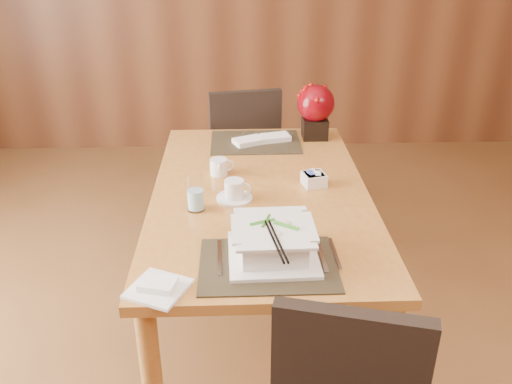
{
  "coord_description": "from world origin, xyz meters",
  "views": [
    {
      "loc": [
        -0.1,
        -1.43,
        1.76
      ],
      "look_at": [
        -0.03,
        0.35,
        0.87
      ],
      "focal_mm": 38.0,
      "sensor_mm": 36.0,
      "label": 1
    }
  ],
  "objects_px": {
    "water_glass": "(195,192)",
    "sugar_caddy": "(314,179)",
    "berry_decor": "(316,108)",
    "soup_setting": "(273,242)",
    "bread_plate": "(158,289)",
    "dining_table": "(260,211)",
    "far_chair": "(242,151)",
    "creamer_jug": "(219,167)",
    "coffee_cup": "(234,191)"
  },
  "relations": [
    {
      "from": "soup_setting",
      "to": "berry_decor",
      "type": "relative_size",
      "value": 1.09
    },
    {
      "from": "soup_setting",
      "to": "berry_decor",
      "type": "distance_m",
      "value": 1.16
    },
    {
      "from": "water_glass",
      "to": "creamer_jug",
      "type": "bearing_deg",
      "value": 76.12
    },
    {
      "from": "creamer_jug",
      "to": "sugar_caddy",
      "type": "relative_size",
      "value": 1.1
    },
    {
      "from": "dining_table",
      "to": "bread_plate",
      "type": "height_order",
      "value": "bread_plate"
    },
    {
      "from": "creamer_jug",
      "to": "far_chair",
      "type": "xyz_separation_m",
      "value": [
        0.11,
        0.83,
        -0.27
      ]
    },
    {
      "from": "dining_table",
      "to": "far_chair",
      "type": "height_order",
      "value": "far_chair"
    },
    {
      "from": "bread_plate",
      "to": "berry_decor",
      "type": "bearing_deg",
      "value": 63.02
    },
    {
      "from": "water_glass",
      "to": "sugar_caddy",
      "type": "bearing_deg",
      "value": 22.38
    },
    {
      "from": "water_glass",
      "to": "sugar_caddy",
      "type": "distance_m",
      "value": 0.53
    },
    {
      "from": "coffee_cup",
      "to": "far_chair",
      "type": "relative_size",
      "value": 0.16
    },
    {
      "from": "soup_setting",
      "to": "bread_plate",
      "type": "bearing_deg",
      "value": -156.86
    },
    {
      "from": "berry_decor",
      "to": "far_chair",
      "type": "relative_size",
      "value": 0.3
    },
    {
      "from": "water_glass",
      "to": "dining_table",
      "type": "bearing_deg",
      "value": 31.09
    },
    {
      "from": "creamer_jug",
      "to": "bread_plate",
      "type": "relative_size",
      "value": 0.61
    },
    {
      "from": "dining_table",
      "to": "far_chair",
      "type": "relative_size",
      "value": 1.63
    },
    {
      "from": "far_chair",
      "to": "creamer_jug",
      "type": "bearing_deg",
      "value": 72.06
    },
    {
      "from": "creamer_jug",
      "to": "far_chair",
      "type": "distance_m",
      "value": 0.88
    },
    {
      "from": "coffee_cup",
      "to": "sugar_caddy",
      "type": "distance_m",
      "value": 0.36
    },
    {
      "from": "water_glass",
      "to": "berry_decor",
      "type": "bearing_deg",
      "value": 53.54
    },
    {
      "from": "water_glass",
      "to": "bread_plate",
      "type": "height_order",
      "value": "water_glass"
    },
    {
      "from": "creamer_jug",
      "to": "bread_plate",
      "type": "xyz_separation_m",
      "value": [
        -0.17,
        -0.84,
        -0.03
      ]
    },
    {
      "from": "dining_table",
      "to": "far_chair",
      "type": "bearing_deg",
      "value": 93.59
    },
    {
      "from": "coffee_cup",
      "to": "sugar_caddy",
      "type": "height_order",
      "value": "coffee_cup"
    },
    {
      "from": "soup_setting",
      "to": "creamer_jug",
      "type": "relative_size",
      "value": 3.04
    },
    {
      "from": "sugar_caddy",
      "to": "berry_decor",
      "type": "xyz_separation_m",
      "value": [
        0.08,
        0.57,
        0.13
      ]
    },
    {
      "from": "soup_setting",
      "to": "bread_plate",
      "type": "xyz_separation_m",
      "value": [
        -0.36,
        -0.17,
        -0.05
      ]
    },
    {
      "from": "coffee_cup",
      "to": "bread_plate",
      "type": "height_order",
      "value": "coffee_cup"
    },
    {
      "from": "berry_decor",
      "to": "bread_plate",
      "type": "relative_size",
      "value": 1.7
    },
    {
      "from": "water_glass",
      "to": "sugar_caddy",
      "type": "relative_size",
      "value": 1.75
    },
    {
      "from": "creamer_jug",
      "to": "berry_decor",
      "type": "xyz_separation_m",
      "value": [
        0.49,
        0.44,
        0.12
      ]
    },
    {
      "from": "water_glass",
      "to": "far_chair",
      "type": "relative_size",
      "value": 0.17
    },
    {
      "from": "berry_decor",
      "to": "bread_plate",
      "type": "height_order",
      "value": "berry_decor"
    },
    {
      "from": "berry_decor",
      "to": "soup_setting",
      "type": "bearing_deg",
      "value": -104.56
    },
    {
      "from": "sugar_caddy",
      "to": "soup_setting",
      "type": "bearing_deg",
      "value": -111.07
    },
    {
      "from": "water_glass",
      "to": "berry_decor",
      "type": "xyz_separation_m",
      "value": [
        0.57,
        0.77,
        0.08
      ]
    },
    {
      "from": "bread_plate",
      "to": "water_glass",
      "type": "bearing_deg",
      "value": 80.6
    },
    {
      "from": "water_glass",
      "to": "berry_decor",
      "type": "relative_size",
      "value": 0.57
    },
    {
      "from": "water_glass",
      "to": "bread_plate",
      "type": "bearing_deg",
      "value": -99.4
    },
    {
      "from": "coffee_cup",
      "to": "dining_table",
      "type": "bearing_deg",
      "value": 33.08
    },
    {
      "from": "soup_setting",
      "to": "water_glass",
      "type": "bearing_deg",
      "value": 127.14
    },
    {
      "from": "creamer_jug",
      "to": "far_chair",
      "type": "bearing_deg",
      "value": 74.38
    },
    {
      "from": "dining_table",
      "to": "coffee_cup",
      "type": "height_order",
      "value": "coffee_cup"
    },
    {
      "from": "coffee_cup",
      "to": "water_glass",
      "type": "xyz_separation_m",
      "value": [
        -0.15,
        -0.09,
        0.04
      ]
    },
    {
      "from": "berry_decor",
      "to": "dining_table",
      "type": "bearing_deg",
      "value": -116.77
    },
    {
      "from": "sugar_caddy",
      "to": "far_chair",
      "type": "distance_m",
      "value": 1.03
    },
    {
      "from": "far_chair",
      "to": "bread_plate",
      "type": "bearing_deg",
      "value": 70.39
    },
    {
      "from": "dining_table",
      "to": "berry_decor",
      "type": "xyz_separation_m",
      "value": [
        0.31,
        0.61,
        0.25
      ]
    },
    {
      "from": "water_glass",
      "to": "berry_decor",
      "type": "distance_m",
      "value": 0.96
    },
    {
      "from": "coffee_cup",
      "to": "berry_decor",
      "type": "relative_size",
      "value": 0.53
    }
  ]
}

